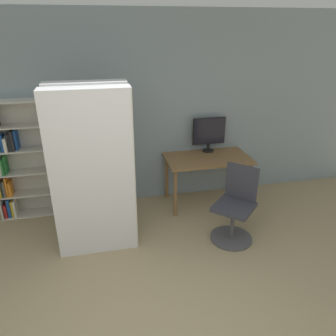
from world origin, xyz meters
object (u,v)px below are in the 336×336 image
(bookshelf, at_px, (19,160))
(mattress_far, at_px, (93,163))
(office_chair, at_px, (235,211))
(mattress_near, at_px, (94,176))
(monitor, at_px, (209,132))

(bookshelf, bearing_deg, mattress_far, -34.87)
(office_chair, xyz_separation_m, bookshelf, (-2.63, 1.19, 0.44))
(mattress_near, relative_size, mattress_far, 1.00)
(mattress_near, xyz_separation_m, mattress_far, (0.00, 0.37, -0.00))
(bookshelf, height_order, mattress_near, mattress_near)
(monitor, distance_m, office_chair, 1.35)
(bookshelf, relative_size, mattress_far, 0.84)
(office_chair, bearing_deg, mattress_near, 175.30)
(monitor, relative_size, bookshelf, 0.32)
(bookshelf, relative_size, mattress_near, 0.84)
(monitor, xyz_separation_m, mattress_near, (-1.69, -1.05, -0.06))
(office_chair, xyz_separation_m, mattress_far, (-1.65, 0.50, 0.58))
(office_chair, height_order, mattress_near, mattress_near)
(mattress_near, distance_m, mattress_far, 0.37)
(bookshelf, bearing_deg, office_chair, -24.26)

